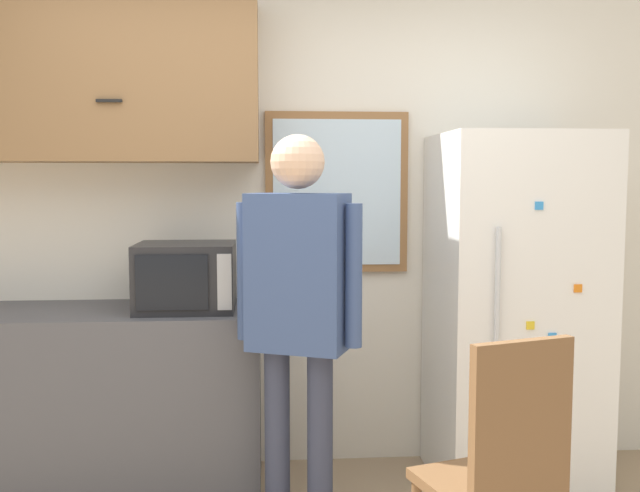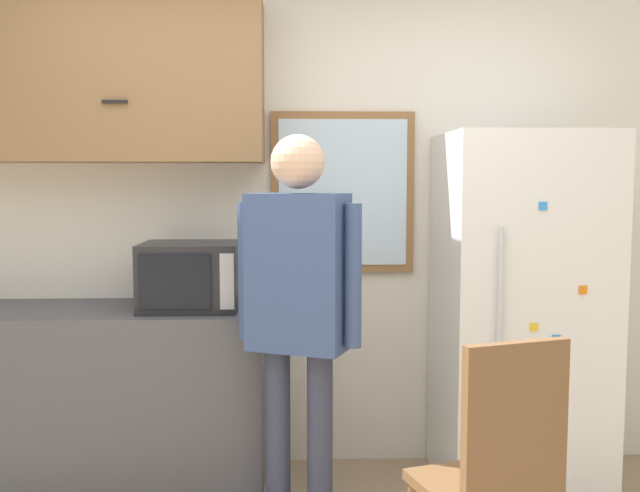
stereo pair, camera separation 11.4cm
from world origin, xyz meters
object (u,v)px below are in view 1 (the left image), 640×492
(refrigerator, at_px, (513,312))
(chair, at_px, (501,466))
(microwave, at_px, (186,277))
(person, at_px, (298,294))

(refrigerator, xyz_separation_m, chair, (-0.41, -1.07, -0.34))
(chair, bearing_deg, microwave, -60.19)
(microwave, xyz_separation_m, person, (0.52, -0.46, -0.02))
(microwave, distance_m, refrigerator, 1.62)
(refrigerator, relative_size, chair, 1.75)
(refrigerator, bearing_deg, person, -158.71)
(microwave, xyz_separation_m, refrigerator, (1.60, -0.04, -0.19))
(microwave, bearing_deg, chair, -42.74)
(microwave, distance_m, chair, 1.71)
(person, bearing_deg, microwave, 160.89)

